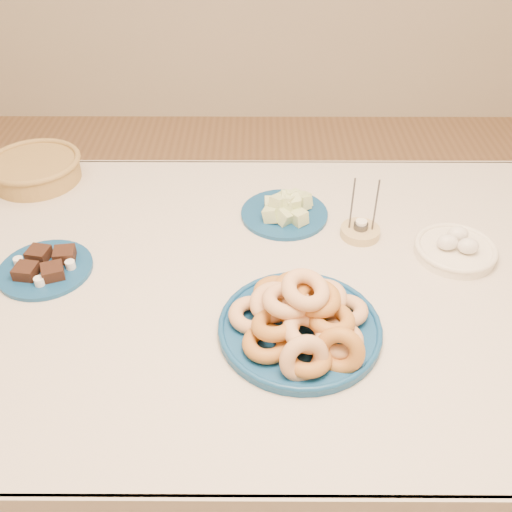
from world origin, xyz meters
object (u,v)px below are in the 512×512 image
object	(u,v)px
dining_table	(256,308)
melon_plate	(287,209)
wicker_basket	(35,168)
brownie_plate	(45,267)
donut_platter	(302,321)
egg_bowl	(455,248)
candle_holder	(360,231)

from	to	relation	value
dining_table	melon_plate	xyz separation A→B (m)	(0.08, 0.25, 0.13)
melon_plate	wicker_basket	xyz separation A→B (m)	(-0.73, 0.19, 0.01)
dining_table	wicker_basket	world-z (taller)	wicker_basket
melon_plate	brownie_plate	bearing A→B (deg)	-158.37
brownie_plate	wicker_basket	bearing A→B (deg)	109.39
donut_platter	wicker_basket	xyz separation A→B (m)	(-0.74, 0.63, -0.00)
brownie_plate	wicker_basket	size ratio (longest dim) A/B	0.89
egg_bowl	candle_holder	bearing A→B (deg)	159.97
brownie_plate	candle_holder	xyz separation A→B (m)	(0.77, 0.14, 0.00)
dining_table	melon_plate	world-z (taller)	melon_plate
dining_table	candle_holder	size ratio (longest dim) A/B	10.14
melon_plate	brownie_plate	size ratio (longest dim) A/B	1.25
donut_platter	melon_plate	distance (m)	0.44
melon_plate	candle_holder	world-z (taller)	candle_holder
melon_plate	candle_holder	xyz separation A→B (m)	(0.19, -0.09, -0.01)
wicker_basket	melon_plate	bearing A→B (deg)	-14.54
candle_holder	melon_plate	bearing A→B (deg)	155.28
egg_bowl	wicker_basket	bearing A→B (deg)	162.63
melon_plate	egg_bowl	world-z (taller)	melon_plate
wicker_basket	candle_holder	world-z (taller)	candle_holder
donut_platter	egg_bowl	distance (m)	0.48
wicker_basket	donut_platter	bearing A→B (deg)	-40.06
dining_table	brownie_plate	size ratio (longest dim) A/B	6.94
wicker_basket	egg_bowl	bearing A→B (deg)	-17.37
dining_table	candle_holder	xyz separation A→B (m)	(0.27, 0.16, 0.12)
dining_table	candle_holder	distance (m)	0.34
dining_table	melon_plate	distance (m)	0.29
melon_plate	wicker_basket	bearing A→B (deg)	165.46
donut_platter	candle_holder	size ratio (longest dim) A/B	2.32
dining_table	egg_bowl	bearing A→B (deg)	9.35
dining_table	melon_plate	bearing A→B (deg)	71.93
wicker_basket	dining_table	bearing A→B (deg)	-33.91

